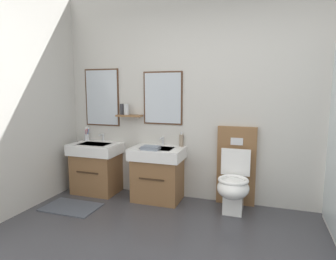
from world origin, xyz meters
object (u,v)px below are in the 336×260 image
object	(u,v)px
toothbrush_cup	(87,136)
soap_dispenser	(181,140)
toilet	(235,179)
folded_hand_towel	(151,148)
vanity_sink_left	(97,167)
vanity_sink_right	(158,172)

from	to	relation	value
toothbrush_cup	soap_dispenser	bearing A→B (deg)	0.39
toilet	folded_hand_towel	world-z (taller)	toilet
soap_dispenser	folded_hand_towel	world-z (taller)	soap_dispenser
toilet	vanity_sink_left	bearing A→B (deg)	-179.76
vanity_sink_left	vanity_sink_right	xyz separation A→B (m)	(0.93, 0.00, 0.00)
vanity_sink_right	folded_hand_towel	distance (m)	0.39
vanity_sink_right	soap_dispenser	world-z (taller)	soap_dispenser
vanity_sink_right	toilet	size ratio (longest dim) A/B	0.71
toilet	soap_dispenser	world-z (taller)	toilet
vanity_sink_left	vanity_sink_right	bearing A→B (deg)	0.00
vanity_sink_left	soap_dispenser	size ratio (longest dim) A/B	3.62
vanity_sink_right	soap_dispenser	size ratio (longest dim) A/B	3.62
vanity_sink_left	folded_hand_towel	bearing A→B (deg)	-9.44
soap_dispenser	folded_hand_towel	xyz separation A→B (m)	(-0.31, -0.33, -0.06)
vanity_sink_left	toilet	world-z (taller)	toilet
toothbrush_cup	soap_dispenser	size ratio (longest dim) A/B	1.06
folded_hand_towel	soap_dispenser	bearing A→B (deg)	46.55
vanity_sink_right	folded_hand_towel	world-z (taller)	folded_hand_towel
vanity_sink_left	vanity_sink_right	distance (m)	0.93
toothbrush_cup	folded_hand_towel	xyz separation A→B (m)	(1.15, -0.32, -0.04)
toilet	toothbrush_cup	world-z (taller)	toilet
vanity_sink_left	toilet	size ratio (longest dim) A/B	0.71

